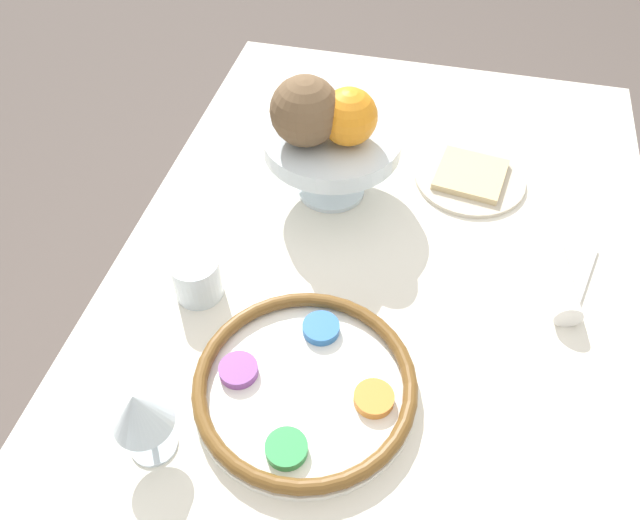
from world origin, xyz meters
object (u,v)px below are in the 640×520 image
object	(u,v)px
fruit_stand	(332,145)
orange_fruit	(349,117)
seder_plate	(305,385)
cup_mid	(197,278)
bread_plate	(470,177)
napkin_roll	(557,272)
wine_glass	(139,411)
coconut	(305,111)

from	to	relation	value
fruit_stand	orange_fruit	xyz separation A→B (m)	(-0.01, -0.03, 0.07)
seder_plate	fruit_stand	size ratio (longest dim) A/B	1.30
fruit_stand	cup_mid	size ratio (longest dim) A/B	3.17
seder_plate	fruit_stand	world-z (taller)	fruit_stand
bread_plate	napkin_roll	bearing A→B (deg)	-145.22
seder_plate	wine_glass	distance (m)	0.22
wine_glass	fruit_stand	world-z (taller)	same
seder_plate	napkin_roll	distance (m)	0.43
orange_fruit	cup_mid	xyz separation A→B (m)	(-0.26, 0.17, -0.13)
fruit_stand	bread_plate	bearing A→B (deg)	-70.58
wine_glass	orange_fruit	bearing A→B (deg)	-15.65
coconut	wine_glass	bearing A→B (deg)	171.17
orange_fruit	coconut	bearing A→B (deg)	102.76
seder_plate	orange_fruit	distance (m)	0.42
wine_glass	orange_fruit	xyz separation A→B (m)	(0.51, -0.14, 0.08)
coconut	bread_plate	distance (m)	0.34
wine_glass	orange_fruit	world-z (taller)	orange_fruit
orange_fruit	bread_plate	xyz separation A→B (m)	(0.10, -0.21, -0.16)
seder_plate	cup_mid	xyz separation A→B (m)	(0.13, 0.20, 0.02)
orange_fruit	napkin_roll	size ratio (longest dim) A/B	0.51
napkin_roll	cup_mid	xyz separation A→B (m)	(-0.15, 0.53, 0.01)
coconut	napkin_roll	xyz separation A→B (m)	(-0.10, -0.42, -0.16)
fruit_stand	cup_mid	bearing A→B (deg)	151.87
cup_mid	orange_fruit	bearing A→B (deg)	-33.68
fruit_stand	wine_glass	bearing A→B (deg)	167.60
napkin_roll	cup_mid	size ratio (longest dim) A/B	2.47
wine_glass	orange_fruit	distance (m)	0.53
orange_fruit	coconut	world-z (taller)	coconut
coconut	cup_mid	distance (m)	0.30
fruit_stand	orange_fruit	world-z (taller)	orange_fruit
bread_plate	cup_mid	distance (m)	0.52
fruit_stand	orange_fruit	bearing A→B (deg)	-112.54
fruit_stand	orange_fruit	distance (m)	0.08
napkin_roll	cup_mid	bearing A→B (deg)	105.63
napkin_roll	cup_mid	distance (m)	0.55
seder_plate	napkin_roll	xyz separation A→B (m)	(0.27, -0.33, 0.01)
fruit_stand	cup_mid	world-z (taller)	fruit_stand
orange_fruit	coconut	distance (m)	0.07
cup_mid	wine_glass	bearing A→B (deg)	-172.81
seder_plate	wine_glass	world-z (taller)	wine_glass
orange_fruit	napkin_roll	bearing A→B (deg)	-107.66
bread_plate	napkin_roll	world-z (taller)	napkin_roll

